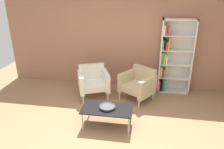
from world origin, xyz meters
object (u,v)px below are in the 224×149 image
bookshelf_tall (172,58)px  armchair_corner_red (139,84)px  decorative_bowl (107,107)px  coffee_table_low (107,109)px  armchair_spare_guest (93,81)px

bookshelf_tall → armchair_corner_red: 1.12m
decorative_bowl → armchair_corner_red: bearing=65.7°
bookshelf_tall → coffee_table_low: (-1.35, -1.82, -0.56)m
armchair_spare_guest → bookshelf_tall: bearing=-4.7°
coffee_table_low → decorative_bowl: bearing=107.4°
armchair_spare_guest → decorative_bowl: bearing=-86.5°
decorative_bowl → bookshelf_tall: bearing=53.3°
bookshelf_tall → coffee_table_low: bearing=-126.7°
decorative_bowl → armchair_spare_guest: bearing=115.9°
bookshelf_tall → armchair_spare_guest: 2.09m
bookshelf_tall → decorative_bowl: 2.32m
decorative_bowl → armchair_corner_red: (0.55, 1.22, -0.02)m
bookshelf_tall → coffee_table_low: bookshelf_tall is taller
bookshelf_tall → coffee_table_low: 2.33m
bookshelf_tall → decorative_bowl: bookshelf_tall is taller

